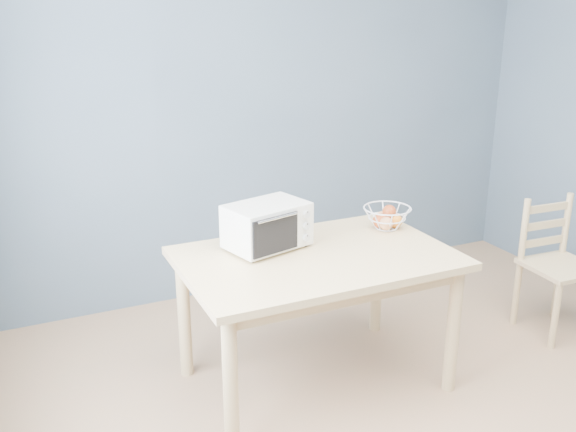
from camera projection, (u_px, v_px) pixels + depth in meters
name	position (u px, v px, depth m)	size (l,w,h in m)	color
room	(506.00, 189.00, 2.49)	(4.01, 4.51, 2.61)	#A37D5A
dining_table	(317.00, 273.00, 3.34)	(1.40, 0.90, 0.75)	#D7B181
toaster_oven	(265.00, 226.00, 3.35)	(0.47, 0.40, 0.25)	silver
fruit_basket	(387.00, 217.00, 3.67)	(0.36, 0.36, 0.14)	white
dining_chair	(556.00, 267.00, 4.00)	(0.42, 0.42, 0.85)	#D7B181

